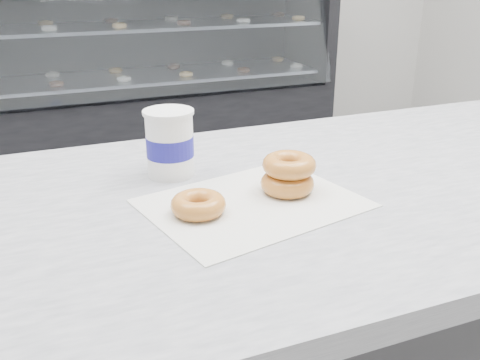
# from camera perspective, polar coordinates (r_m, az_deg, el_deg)

# --- Properties ---
(ground) EXTENTS (5.00, 5.00, 0.00)m
(ground) POSITION_cam_1_polar(r_m,az_deg,el_deg) (2.03, 5.70, -16.85)
(ground) COLOR gray
(ground) RESTS_ON ground
(counter) EXTENTS (3.06, 0.76, 0.90)m
(counter) POSITION_cam_1_polar(r_m,az_deg,el_deg) (1.37, 18.52, -16.11)
(counter) COLOR #333335
(counter) RESTS_ON ground
(display_case) EXTENTS (2.40, 0.74, 1.25)m
(display_case) POSITION_cam_1_polar(r_m,az_deg,el_deg) (3.67, -9.54, 9.58)
(display_case) COLOR black
(display_case) RESTS_ON ground
(wax_paper) EXTENTS (0.39, 0.33, 0.00)m
(wax_paper) POSITION_cam_1_polar(r_m,az_deg,el_deg) (0.89, 1.37, -2.49)
(wax_paper) COLOR silver
(wax_paper) RESTS_ON counter
(donut_single) EXTENTS (0.10, 0.10, 0.03)m
(donut_single) POSITION_cam_1_polar(r_m,az_deg,el_deg) (0.85, -4.47, -2.62)
(donut_single) COLOR #D07A39
(donut_single) RESTS_ON wax_paper
(donut_stack) EXTENTS (0.13, 0.13, 0.06)m
(donut_stack) POSITION_cam_1_polar(r_m,az_deg,el_deg) (0.92, 5.17, 0.65)
(donut_stack) COLOR #D07A39
(donut_stack) RESTS_ON wax_paper
(coffee_cup) EXTENTS (0.10, 0.10, 0.13)m
(coffee_cup) POSITION_cam_1_polar(r_m,az_deg,el_deg) (1.00, -7.50, 4.00)
(coffee_cup) COLOR white
(coffee_cup) RESTS_ON counter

